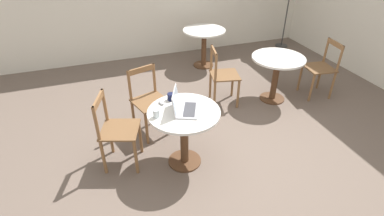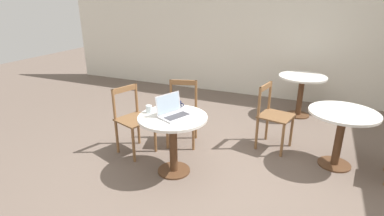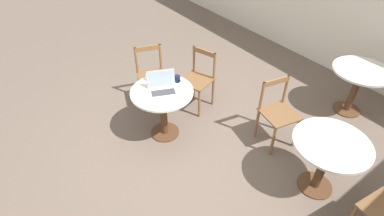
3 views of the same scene
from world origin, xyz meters
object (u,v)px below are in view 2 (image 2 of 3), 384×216
(chair_mid_left, at_px, (273,116))
(laptop, at_px, (173,112))
(chair_near_left, at_px, (133,120))
(cafe_table_mid, at_px, (342,124))
(cafe_table_far, at_px, (302,85))
(mug, at_px, (178,105))
(cafe_table_near, at_px, (173,130))
(drinking_glass, at_px, (149,109))
(chair_near_back, at_px, (182,112))
(mouse, at_px, (168,106))

(chair_mid_left, height_order, laptop, laptop)
(chair_near_left, bearing_deg, cafe_table_mid, 15.32)
(chair_mid_left, distance_m, laptop, 1.46)
(cafe_table_far, bearing_deg, mug, -119.69)
(cafe_table_near, bearing_deg, laptop, 65.72)
(drinking_glass, bearing_deg, laptop, 3.51)
(cafe_table_near, relative_size, chair_near_back, 0.89)
(chair_mid_left, distance_m, mouse, 1.44)
(chair_near_back, xyz_separation_m, laptop, (0.24, -0.73, 0.30))
(cafe_table_far, height_order, chair_near_left, chair_near_left)
(chair_near_left, bearing_deg, cafe_table_far, 49.52)
(chair_near_left, relative_size, chair_mid_left, 1.00)
(cafe_table_mid, relative_size, cafe_table_far, 1.00)
(chair_mid_left, bearing_deg, mouse, -142.65)
(mouse, bearing_deg, laptop, -49.98)
(mouse, height_order, mug, mug)
(chair_near_left, bearing_deg, laptop, -18.14)
(chair_near_back, height_order, mug, chair_near_back)
(cafe_table_mid, height_order, mug, mug)
(chair_near_left, bearing_deg, chair_near_back, 46.49)
(chair_near_back, distance_m, drinking_glass, 0.81)
(chair_near_left, relative_size, mug, 7.63)
(chair_near_back, relative_size, mug, 7.63)
(cafe_table_far, distance_m, mug, 2.52)
(cafe_table_far, xyz_separation_m, chair_near_left, (-1.89, -2.21, -0.09))
(cafe_table_near, xyz_separation_m, mug, (-0.06, 0.27, 0.20))
(cafe_table_far, bearing_deg, laptop, -115.79)
(cafe_table_near, distance_m, cafe_table_mid, 1.98)
(chair_near_left, xyz_separation_m, laptop, (0.71, -0.23, 0.30))
(chair_near_back, xyz_separation_m, chair_mid_left, (1.17, 0.35, 0.00))
(drinking_glass, bearing_deg, chair_mid_left, 41.53)
(cafe_table_mid, bearing_deg, cafe_table_near, -152.45)
(cafe_table_far, distance_m, mouse, 2.62)
(chair_near_left, bearing_deg, cafe_table_near, -18.93)
(laptop, xyz_separation_m, drinking_glass, (-0.30, -0.02, -0.00))
(cafe_table_near, distance_m, mouse, 0.34)
(cafe_table_near, relative_size, chair_mid_left, 0.89)
(chair_near_left, relative_size, laptop, 2.14)
(chair_near_left, xyz_separation_m, mug, (0.64, 0.03, 0.29))
(cafe_table_near, height_order, chair_mid_left, chair_mid_left)
(laptop, bearing_deg, chair_mid_left, 49.01)
(chair_mid_left, relative_size, mouse, 8.75)
(cafe_table_mid, relative_size, mouse, 7.78)
(cafe_table_far, height_order, chair_near_back, chair_near_back)
(mouse, xyz_separation_m, drinking_glass, (-0.12, -0.24, 0.03))
(cafe_table_far, bearing_deg, cafe_table_mid, -69.78)
(mouse, xyz_separation_m, mug, (0.12, 0.04, 0.02))
(chair_near_left, distance_m, laptop, 0.80)
(chair_near_back, xyz_separation_m, drinking_glass, (-0.07, -0.75, 0.30))
(cafe_table_near, distance_m, chair_near_left, 0.75)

